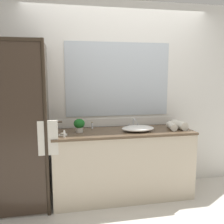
{
  "coord_description": "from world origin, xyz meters",
  "views": [
    {
      "loc": [
        -0.74,
        -3.02,
        1.62
      ],
      "look_at": [
        -0.15,
        0.0,
        1.15
      ],
      "focal_mm": 39.48,
      "sensor_mm": 36.0,
      "label": 1
    }
  ],
  "objects_px": {
    "rolled_towel_near_edge": "(179,125)",
    "amenity_bottle_body_wash": "(64,134)",
    "potted_plant": "(79,125)",
    "soap_dish": "(63,134)",
    "sink_basin": "(138,128)",
    "faucet": "(134,125)",
    "amenity_bottle_lotion": "(92,125)",
    "rolled_towel_middle": "(172,126)"
  },
  "relations": [
    {
      "from": "faucet",
      "to": "potted_plant",
      "type": "distance_m",
      "value": 0.76
    },
    {
      "from": "potted_plant",
      "to": "rolled_towel_near_edge",
      "type": "height_order",
      "value": "potted_plant"
    },
    {
      "from": "sink_basin",
      "to": "faucet",
      "type": "relative_size",
      "value": 2.49
    },
    {
      "from": "faucet",
      "to": "rolled_towel_middle",
      "type": "height_order",
      "value": "faucet"
    },
    {
      "from": "soap_dish",
      "to": "amenity_bottle_lotion",
      "type": "bearing_deg",
      "value": 38.87
    },
    {
      "from": "potted_plant",
      "to": "soap_dish",
      "type": "distance_m",
      "value": 0.25
    },
    {
      "from": "faucet",
      "to": "rolled_towel_near_edge",
      "type": "height_order",
      "value": "faucet"
    },
    {
      "from": "amenity_bottle_lotion",
      "to": "amenity_bottle_body_wash",
      "type": "distance_m",
      "value": 0.56
    },
    {
      "from": "potted_plant",
      "to": "soap_dish",
      "type": "relative_size",
      "value": 1.71
    },
    {
      "from": "faucet",
      "to": "soap_dish",
      "type": "height_order",
      "value": "faucet"
    },
    {
      "from": "rolled_towel_near_edge",
      "to": "sink_basin",
      "type": "bearing_deg",
      "value": -178.43
    },
    {
      "from": "sink_basin",
      "to": "soap_dish",
      "type": "relative_size",
      "value": 4.24
    },
    {
      "from": "amenity_bottle_body_wash",
      "to": "potted_plant",
      "type": "bearing_deg",
      "value": 51.1
    },
    {
      "from": "sink_basin",
      "to": "faucet",
      "type": "height_order",
      "value": "faucet"
    },
    {
      "from": "sink_basin",
      "to": "amenity_bottle_lotion",
      "type": "relative_size",
      "value": 4.66
    },
    {
      "from": "amenity_bottle_lotion",
      "to": "rolled_towel_near_edge",
      "type": "xyz_separation_m",
      "value": [
        1.14,
        -0.24,
        0.01
      ]
    },
    {
      "from": "potted_plant",
      "to": "soap_dish",
      "type": "xyz_separation_m",
      "value": [
        -0.2,
        -0.13,
        -0.08
      ]
    },
    {
      "from": "amenity_bottle_lotion",
      "to": "rolled_towel_near_edge",
      "type": "bearing_deg",
      "value": -12.08
    },
    {
      "from": "soap_dish",
      "to": "amenity_bottle_lotion",
      "type": "xyz_separation_m",
      "value": [
        0.39,
        0.31,
        0.03
      ]
    },
    {
      "from": "rolled_towel_middle",
      "to": "rolled_towel_near_edge",
      "type": "bearing_deg",
      "value": 3.1
    },
    {
      "from": "potted_plant",
      "to": "rolled_towel_near_edge",
      "type": "relative_size",
      "value": 0.67
    },
    {
      "from": "sink_basin",
      "to": "amenity_bottle_lotion",
      "type": "height_order",
      "value": "amenity_bottle_lotion"
    },
    {
      "from": "soap_dish",
      "to": "sink_basin",
      "type": "bearing_deg",
      "value": 3.08
    },
    {
      "from": "rolled_towel_near_edge",
      "to": "rolled_towel_middle",
      "type": "distance_m",
      "value": 0.11
    },
    {
      "from": "potted_plant",
      "to": "soap_dish",
      "type": "height_order",
      "value": "potted_plant"
    },
    {
      "from": "potted_plant",
      "to": "rolled_towel_middle",
      "type": "relative_size",
      "value": 0.68
    },
    {
      "from": "amenity_bottle_lotion",
      "to": "potted_plant",
      "type": "bearing_deg",
      "value": -134.68
    },
    {
      "from": "faucet",
      "to": "rolled_towel_near_edge",
      "type": "xyz_separation_m",
      "value": [
        0.58,
        -0.18,
        0.01
      ]
    },
    {
      "from": "rolled_towel_near_edge",
      "to": "amenity_bottle_body_wash",
      "type": "bearing_deg",
      "value": -173.47
    },
    {
      "from": "faucet",
      "to": "rolled_towel_middle",
      "type": "bearing_deg",
      "value": -21.75
    },
    {
      "from": "amenity_bottle_body_wash",
      "to": "rolled_towel_near_edge",
      "type": "bearing_deg",
      "value": 6.53
    },
    {
      "from": "potted_plant",
      "to": "amenity_bottle_body_wash",
      "type": "relative_size",
      "value": 1.99
    },
    {
      "from": "faucet",
      "to": "rolled_towel_middle",
      "type": "relative_size",
      "value": 0.68
    },
    {
      "from": "amenity_bottle_body_wash",
      "to": "rolled_towel_near_edge",
      "type": "xyz_separation_m",
      "value": [
        1.51,
        0.17,
        0.01
      ]
    },
    {
      "from": "faucet",
      "to": "potted_plant",
      "type": "height_order",
      "value": "potted_plant"
    },
    {
      "from": "soap_dish",
      "to": "rolled_towel_near_edge",
      "type": "xyz_separation_m",
      "value": [
        1.53,
        0.07,
        0.04
      ]
    },
    {
      "from": "amenity_bottle_body_wash",
      "to": "sink_basin",
      "type": "bearing_deg",
      "value": 9.56
    },
    {
      "from": "sink_basin",
      "to": "rolled_towel_middle",
      "type": "distance_m",
      "value": 0.47
    },
    {
      "from": "faucet",
      "to": "potted_plant",
      "type": "bearing_deg",
      "value": -170.77
    },
    {
      "from": "faucet",
      "to": "potted_plant",
      "type": "xyz_separation_m",
      "value": [
        -0.74,
        -0.12,
        0.05
      ]
    },
    {
      "from": "potted_plant",
      "to": "amenity_bottle_body_wash",
      "type": "bearing_deg",
      "value": -128.9
    },
    {
      "from": "faucet",
      "to": "amenity_bottle_lotion",
      "type": "relative_size",
      "value": 1.87
    }
  ]
}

